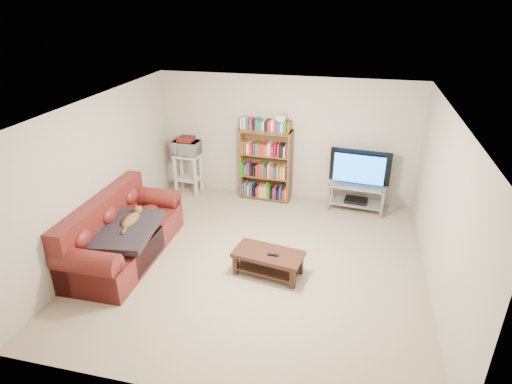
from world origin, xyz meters
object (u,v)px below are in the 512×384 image
(tv_stand, at_px, (357,193))
(bookshelf, at_px, (266,164))
(sofa, at_px, (120,237))
(coffee_table, at_px, (268,259))

(tv_stand, bearing_deg, bookshelf, -177.05)
(sofa, bearing_deg, coffee_table, 0.65)
(bookshelf, bearing_deg, sofa, -121.33)
(coffee_table, bearing_deg, sofa, -169.31)
(tv_stand, distance_m, bookshelf, 1.82)
(sofa, relative_size, coffee_table, 2.13)
(sofa, distance_m, tv_stand, 4.30)
(tv_stand, xyz_separation_m, bookshelf, (-1.78, 0.08, 0.39))
(bookshelf, bearing_deg, coffee_table, -73.57)
(bookshelf, bearing_deg, tv_stand, 0.64)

